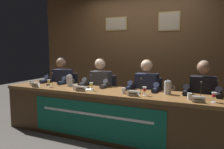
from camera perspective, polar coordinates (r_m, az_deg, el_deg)
ground_plane at (r=3.67m, az=0.00°, el=-15.66°), size 12.00×12.00×0.00m
wall_back_panelled at (r=4.79m, az=7.65°, el=5.55°), size 4.93×0.14×2.60m
conference_table at (r=3.41m, az=-0.88°, el=-8.33°), size 3.73×0.73×0.75m
chair_far_left at (r=4.63m, az=-11.66°, el=-5.41°), size 0.44×0.45×0.90m
panelist_far_left at (r=4.42m, az=-13.29°, el=-2.37°), size 0.51×0.48×1.22m
nameplate_far_left at (r=3.96m, az=-19.09°, el=-2.51°), size 0.16×0.06×0.08m
juice_glass_far_left at (r=3.91m, az=-15.96°, el=-1.83°), size 0.06×0.06×0.12m
water_cup_far_left at (r=4.14m, az=-19.98°, el=-2.17°), size 0.06×0.06×0.08m
microphone_far_left at (r=4.11m, az=-15.79°, el=-1.57°), size 0.06×0.17×0.22m
chair_center_left at (r=4.18m, az=-2.14°, el=-6.58°), size 0.44×0.45×0.90m
panelist_center_left at (r=3.95m, az=-3.49°, el=-3.27°), size 0.51×0.48×1.22m
nameplate_center_left at (r=3.43m, az=-8.11°, el=-3.58°), size 0.19×0.06×0.08m
juice_glass_center_left at (r=3.46m, az=-5.34°, el=-2.69°), size 0.06×0.06×0.12m
water_cup_center_left at (r=3.55m, az=-9.58°, el=-3.28°), size 0.06×0.06×0.08m
microphone_center_left at (r=3.66m, az=-5.99°, el=-2.37°), size 0.06×0.17×0.22m
chair_center_right at (r=3.88m, az=9.29°, el=-7.73°), size 0.44×0.45×0.90m
panelist_center_right at (r=3.63m, az=8.51°, el=-4.24°), size 0.51×0.48×1.22m
nameplate_center_right at (r=3.05m, az=5.49°, el=-4.84°), size 0.16×0.06×0.08m
juice_glass_center_right at (r=3.09m, az=8.35°, el=-3.85°), size 0.06×0.06×0.12m
water_cup_center_right at (r=3.21m, az=3.02°, el=-4.27°), size 0.06×0.06×0.08m
microphone_center_right at (r=3.26m, az=7.07°, el=-3.50°), size 0.06×0.17×0.22m
chair_far_right at (r=3.75m, az=22.15°, el=-8.66°), size 0.44×0.45×0.90m
panelist_far_right at (r=3.49m, az=22.17°, el=-5.11°), size 0.51×0.48×1.22m
nameplate_far_right at (r=2.89m, az=21.36°, el=-5.94°), size 0.16×0.06×0.08m
juice_glass_far_right at (r=2.96m, az=24.73°, el=-4.89°), size 0.06×0.06×0.12m
water_cup_far_right at (r=3.01m, az=19.34°, el=-5.39°), size 0.06×0.06×0.08m
microphone_far_right at (r=3.12m, az=21.82°, el=-4.39°), size 0.06×0.17×0.22m
water_pitcher_left_side at (r=3.90m, az=-10.87°, el=-1.57°), size 0.15×0.10×0.21m
water_pitcher_right_side at (r=3.25m, az=14.15°, el=-3.31°), size 0.15×0.10×0.21m
document_stack_center_left at (r=3.52m, az=-6.82°, el=-3.85°), size 0.24×0.19×0.01m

